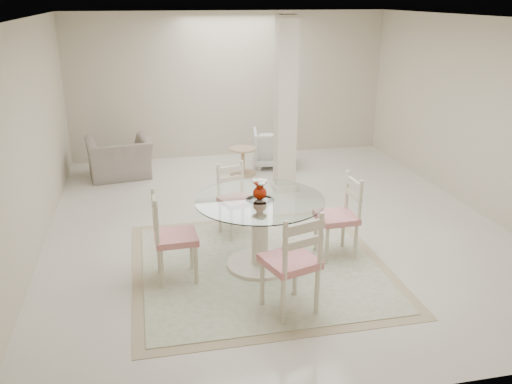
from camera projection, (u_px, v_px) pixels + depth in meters
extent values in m
plane|color=white|center=(273.00, 223.00, 7.47)|extent=(7.00, 7.00, 0.00)
cube|color=beige|center=(230.00, 86.00, 10.22)|extent=(6.00, 0.02, 2.70)
cube|color=beige|center=(395.00, 240.00, 3.80)|extent=(6.00, 0.02, 2.70)
cube|color=beige|center=(29.00, 140.00, 6.42)|extent=(0.02, 7.00, 2.70)
cube|color=beige|center=(482.00, 117.00, 7.60)|extent=(0.02, 7.00, 2.70)
cube|color=white|center=(276.00, 18.00, 6.55)|extent=(6.00, 7.00, 0.02)
cube|color=beige|center=(286.00, 107.00, 8.30)|extent=(0.30, 0.30, 2.70)
cube|color=tan|center=(260.00, 266.00, 6.28)|extent=(2.90, 2.90, 0.01)
cube|color=beige|center=(260.00, 266.00, 6.27)|extent=(2.65, 2.65, 0.01)
cylinder|color=beige|center=(260.00, 264.00, 6.27)|extent=(0.76, 0.76, 0.06)
cylinder|color=beige|center=(260.00, 232.00, 6.13)|extent=(0.19, 0.19, 0.78)
cylinder|color=beige|center=(260.00, 202.00, 6.00)|extent=(0.31, 0.31, 0.03)
cylinder|color=white|center=(260.00, 200.00, 5.99)|extent=(1.45, 1.45, 0.01)
ellipsoid|color=#A51B05|center=(260.00, 193.00, 5.96)|extent=(0.15, 0.15, 0.15)
cylinder|color=#A51B05|center=(260.00, 185.00, 5.93)|extent=(0.08, 0.08, 0.04)
cylinder|color=#A51B05|center=(260.00, 183.00, 5.92)|extent=(0.13, 0.13, 0.02)
ellipsoid|color=silver|center=(260.00, 181.00, 5.92)|extent=(0.09, 0.09, 0.04)
ellipsoid|color=silver|center=(264.00, 181.00, 5.95)|extent=(0.09, 0.09, 0.04)
ellipsoid|color=silver|center=(256.00, 181.00, 5.93)|extent=(0.09, 0.09, 0.04)
ellipsoid|color=silver|center=(262.00, 184.00, 5.88)|extent=(0.09, 0.09, 0.04)
cylinder|color=beige|center=(316.00, 234.00, 6.59)|extent=(0.04, 0.04, 0.46)
cylinder|color=beige|center=(327.00, 246.00, 6.26)|extent=(0.04, 0.04, 0.46)
cylinder|color=beige|center=(343.00, 230.00, 6.67)|extent=(0.04, 0.04, 0.46)
cylinder|color=beige|center=(356.00, 243.00, 6.35)|extent=(0.04, 0.04, 0.46)
cube|color=#B31318|center=(336.00, 218.00, 6.37)|extent=(0.46, 0.46, 0.07)
cube|color=beige|center=(354.00, 189.00, 6.31)|extent=(0.07, 0.40, 0.54)
cylinder|color=beige|center=(231.00, 226.00, 6.84)|extent=(0.04, 0.04, 0.43)
cylinder|color=beige|center=(255.00, 221.00, 6.99)|extent=(0.04, 0.04, 0.43)
cylinder|color=beige|center=(220.00, 217.00, 7.12)|extent=(0.04, 0.04, 0.43)
cylinder|color=beige|center=(243.00, 212.00, 7.27)|extent=(0.04, 0.04, 0.43)
cube|color=red|center=(237.00, 201.00, 6.97)|extent=(0.51, 0.51, 0.07)
cube|color=beige|center=(230.00, 174.00, 7.02)|extent=(0.37, 0.15, 0.51)
cylinder|color=beige|center=(196.00, 266.00, 5.80)|extent=(0.04, 0.04, 0.47)
cylinder|color=beige|center=(192.00, 251.00, 6.14)|extent=(0.04, 0.04, 0.47)
cylinder|color=beige|center=(162.00, 269.00, 5.72)|extent=(0.04, 0.04, 0.47)
cylinder|color=beige|center=(159.00, 254.00, 6.05)|extent=(0.04, 0.04, 0.47)
cube|color=red|center=(176.00, 237.00, 5.84)|extent=(0.46, 0.46, 0.07)
cube|color=beige|center=(155.00, 210.00, 5.67)|extent=(0.06, 0.41, 0.55)
cylinder|color=beige|center=(295.00, 274.00, 5.59)|extent=(0.05, 0.05, 0.50)
cylinder|color=beige|center=(262.00, 284.00, 5.41)|extent=(0.05, 0.05, 0.50)
cylinder|color=beige|center=(317.00, 291.00, 5.27)|extent=(0.05, 0.05, 0.50)
cylinder|color=beige|center=(283.00, 302.00, 5.09)|extent=(0.05, 0.05, 0.50)
cube|color=red|center=(290.00, 261.00, 5.24)|extent=(0.60, 0.60, 0.08)
cube|color=beige|center=(304.00, 235.00, 4.94)|extent=(0.43, 0.17, 0.59)
imported|color=gray|center=(119.00, 158.00, 9.25)|extent=(1.16, 1.05, 0.67)
imported|color=silver|center=(274.00, 148.00, 9.88)|extent=(0.84, 0.86, 0.68)
cylinder|color=tan|center=(243.00, 173.00, 9.49)|extent=(0.44, 0.44, 0.04)
cylinder|color=tan|center=(243.00, 161.00, 9.41)|extent=(0.06, 0.06, 0.42)
cylinder|color=tan|center=(243.00, 149.00, 9.33)|extent=(0.46, 0.46, 0.03)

